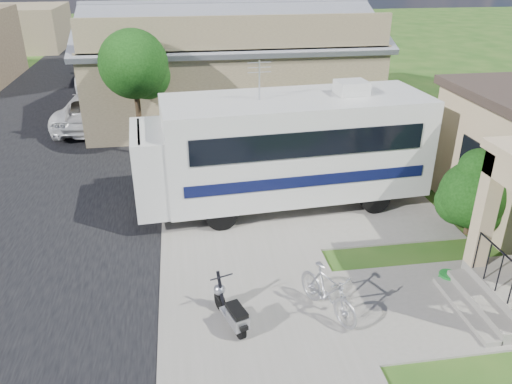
{
  "coord_description": "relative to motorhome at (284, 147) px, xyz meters",
  "views": [
    {
      "loc": [
        -2.25,
        -8.91,
        6.83
      ],
      "look_at": [
        -0.5,
        2.5,
        1.3
      ],
      "focal_mm": 35.0,
      "sensor_mm": 36.0,
      "label": 1
    }
  ],
  "objects": [
    {
      "name": "distant_bldg_near",
      "position": [
        -15.6,
        29.74,
        -0.23
      ],
      "size": [
        8.0,
        7.0,
        3.2
      ],
      "primitive_type": "cube",
      "color": "brown",
      "rests_on": "ground"
    },
    {
      "name": "pickup_truck",
      "position": [
        -6.52,
        8.69,
        -1.06
      ],
      "size": [
        3.16,
        5.76,
        1.53
      ],
      "primitive_type": "imported",
      "rotation": [
        0.0,
        0.0,
        3.03
      ],
      "color": "silver",
      "rests_on": "ground"
    },
    {
      "name": "driveway_slab",
      "position": [
        0.9,
        0.24,
        -1.8
      ],
      "size": [
        7.0,
        6.0,
        0.05
      ],
      "primitive_type": "cube",
      "color": "slate",
      "rests_on": "ground"
    },
    {
      "name": "ground",
      "position": [
        -0.6,
        -4.26,
        -1.83
      ],
      "size": [
        120.0,
        120.0,
        0.0
      ],
      "primitive_type": "plane",
      "color": "#1E4813"
    },
    {
      "name": "bicycle",
      "position": [
        -0.14,
        -5.19,
        -1.3
      ],
      "size": [
        1.17,
        1.82,
        1.06
      ],
      "primitive_type": "imported",
      "rotation": [
        0.0,
        0.0,
        0.41
      ],
      "color": "#A4A4AC",
      "rests_on": "ground"
    },
    {
      "name": "street_tree_c",
      "position": [
        -4.29,
        23.79,
        1.28
      ],
      "size": [
        2.44,
        2.4,
        4.42
      ],
      "color": "black",
      "rests_on": "ground"
    },
    {
      "name": "scooter",
      "position": [
        -2.13,
        -5.27,
        -1.41
      ],
      "size": [
        0.7,
        1.36,
        0.92
      ],
      "rotation": [
        0.0,
        0.0,
        0.32
      ],
      "color": "black",
      "rests_on": "ground"
    },
    {
      "name": "walk_slab",
      "position": [
        2.4,
        -5.26,
        -1.8
      ],
      "size": [
        4.0,
        3.0,
        0.05
      ],
      "primitive_type": "cube",
      "color": "slate",
      "rests_on": "ground"
    },
    {
      "name": "sidewalk_slab",
      "position": [
        -1.6,
        5.74,
        -1.8
      ],
      "size": [
        4.0,
        80.0,
        0.06
      ],
      "primitive_type": "cube",
      "color": "slate",
      "rests_on": "ground"
    },
    {
      "name": "garden_hose",
      "position": [
        2.95,
        -4.47,
        -1.73
      ],
      "size": [
        0.41,
        0.41,
        0.18
      ],
      "primitive_type": "cylinder",
      "color": "#156C23",
      "rests_on": "ground"
    },
    {
      "name": "street_tree_a",
      "position": [
        -4.29,
        4.79,
        1.42
      ],
      "size": [
        2.44,
        2.4,
        4.58
      ],
      "color": "black",
      "rests_on": "ground"
    },
    {
      "name": "motorhome",
      "position": [
        0.0,
        0.0,
        0.0
      ],
      "size": [
        8.46,
        3.17,
        4.26
      ],
      "rotation": [
        0.0,
        0.0,
        0.07
      ],
      "color": "beige",
      "rests_on": "ground"
    },
    {
      "name": "street_slab",
      "position": [
        -8.1,
        5.74,
        -1.82
      ],
      "size": [
        9.0,
        80.0,
        0.02
      ],
      "primitive_type": "cube",
      "color": "black",
      "rests_on": "ground"
    },
    {
      "name": "van",
      "position": [
        -7.18,
        16.09,
        -0.93
      ],
      "size": [
        2.95,
        6.36,
        1.8
      ],
      "primitive_type": "imported",
      "rotation": [
        0.0,
        0.0,
        0.07
      ],
      "color": "silver",
      "rests_on": "ground"
    },
    {
      "name": "street_tree_b",
      "position": [
        -4.29,
        14.79,
        1.57
      ],
      "size": [
        2.44,
        2.4,
        4.73
      ],
      "color": "black",
      "rests_on": "ground"
    },
    {
      "name": "warehouse",
      "position": [
        -0.6,
        9.71,
        0.16
      ],
      "size": [
        12.5,
        8.4,
        5.04
      ],
      "color": "brown",
      "rests_on": "ground"
    },
    {
      "name": "shrub",
      "position": [
        4.59,
        -2.44,
        -0.59
      ],
      "size": [
        1.97,
        1.88,
        2.42
      ],
      "color": "black",
      "rests_on": "ground"
    }
  ]
}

